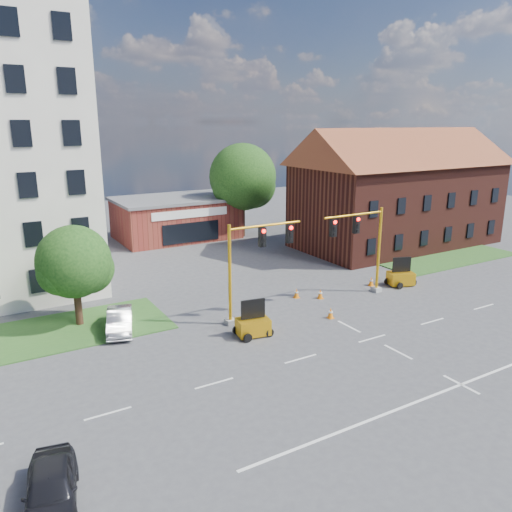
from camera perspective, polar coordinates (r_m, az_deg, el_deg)
name	(u,v)px	position (r m, az deg, el deg)	size (l,w,h in m)	color
ground	(372,338)	(29.64, 13.13, -9.17)	(120.00, 120.00, 0.00)	#464649
grass_verge_ne	(452,259)	(48.12, 21.48, -0.35)	(14.00, 4.00, 0.08)	#2B5921
lane_markings	(412,359)	(27.78, 17.44, -11.19)	(60.00, 36.00, 0.01)	white
brick_shop	(176,217)	(53.74, -9.15, 4.37)	(12.40, 8.40, 4.30)	maroon
townhouse_row	(399,185)	(51.52, 16.01, 7.77)	(21.00, 11.00, 11.50)	#4A1D16
tree_large	(245,179)	(53.45, -1.23, 8.76)	(7.40, 7.05, 9.88)	#3A2115
tree_nw_front	(78,264)	(31.42, -19.70, -0.84)	(4.56, 4.34, 6.18)	#3A2115
signal_mast_west	(254,259)	(30.34, -0.27, -0.31)	(5.30, 0.60, 6.20)	gray
signal_mast_east	(362,242)	(35.39, 12.02, 1.59)	(5.30, 0.60, 6.20)	gray
trailer_west	(253,325)	(29.02, -0.35, -7.87)	(2.03, 1.53, 2.10)	orange
trailer_east	(401,277)	(39.21, 16.21, -2.31)	(2.15, 1.78, 2.10)	orange
cone_a	(331,313)	(31.92, 8.52, -6.47)	(0.40, 0.40, 0.70)	orange
cone_b	(296,293)	(35.22, 4.65, -4.26)	(0.40, 0.40, 0.70)	orange
cone_c	(320,294)	(35.25, 7.36, -4.32)	(0.40, 0.40, 0.70)	orange
cone_d	(371,281)	(38.64, 13.03, -2.85)	(0.40, 0.40, 0.70)	orange
pickup_white	(348,248)	(46.76, 10.48, 0.96)	(2.55, 5.54, 1.54)	silver
sedan_dark	(51,489)	(18.68, -22.38, -23.41)	(1.62, 4.03, 1.37)	black
sedan_silver_front	(120,321)	(30.67, -15.31, -7.13)	(1.40, 4.02, 1.32)	#A6A9AE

